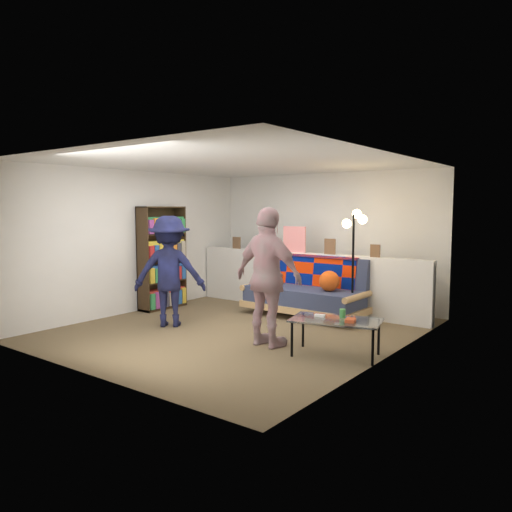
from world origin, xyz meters
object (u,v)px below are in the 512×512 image
(futon_sofa, at_px, (308,291))
(person_right, at_px, (268,277))
(floor_lamp, at_px, (354,243))
(bookshelf, at_px, (162,261))
(coffee_table, at_px, (336,322))
(person_left, at_px, (169,271))

(futon_sofa, bearing_deg, person_right, -73.99)
(floor_lamp, bearing_deg, bookshelf, -162.63)
(person_right, bearing_deg, futon_sofa, -67.33)
(futon_sofa, distance_m, person_right, 2.02)
(futon_sofa, bearing_deg, coffee_table, -50.35)
(bookshelf, relative_size, coffee_table, 1.53)
(person_left, relative_size, person_right, 0.93)
(futon_sofa, relative_size, floor_lamp, 1.17)
(futon_sofa, distance_m, floor_lamp, 1.17)
(person_left, bearing_deg, bookshelf, -76.03)
(person_left, distance_m, person_right, 1.83)
(coffee_table, bearing_deg, futon_sofa, 129.65)
(floor_lamp, height_order, person_right, person_right)
(futon_sofa, bearing_deg, bookshelf, -156.90)
(futon_sofa, distance_m, bookshelf, 2.62)
(coffee_table, bearing_deg, floor_lamp, 109.69)
(bookshelf, distance_m, person_right, 3.04)
(person_left, xyz_separation_m, person_right, (1.83, -0.02, 0.07))
(bookshelf, relative_size, person_right, 1.01)
(futon_sofa, relative_size, coffee_table, 1.75)
(coffee_table, bearing_deg, person_right, -170.36)
(futon_sofa, relative_size, bookshelf, 1.14)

